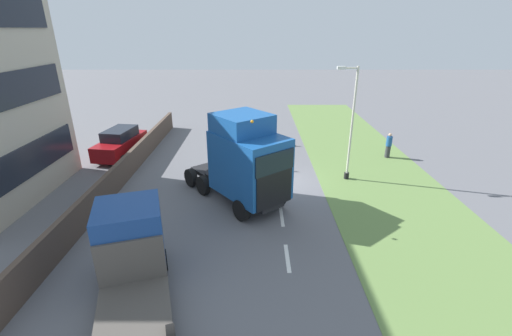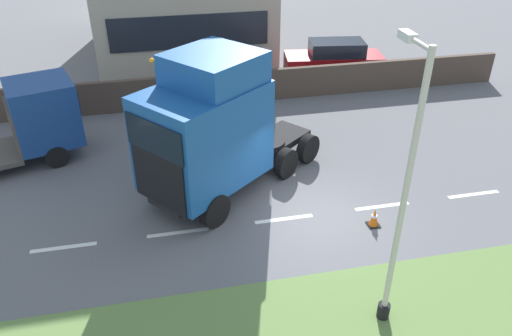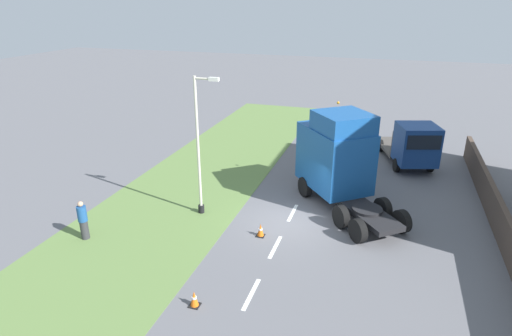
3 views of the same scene
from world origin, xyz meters
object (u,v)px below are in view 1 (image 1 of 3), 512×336
at_px(traffic_cone_lead, 289,167).
at_px(pedestrian, 389,146).
at_px(lorry_cab, 246,162).
at_px(parked_car, 121,143).
at_px(lamp_post, 350,129).
at_px(flatbed_truck, 131,247).
at_px(traffic_cone_trailing, 293,142).

bearing_deg(traffic_cone_lead, pedestrian, -160.82).
bearing_deg(lorry_cab, parked_car, -77.51).
distance_m(lamp_post, traffic_cone_lead, 4.47).
bearing_deg(traffic_cone_lead, lorry_cab, 59.70).
bearing_deg(flatbed_truck, parked_car, 94.54).
bearing_deg(lamp_post, traffic_cone_trailing, -68.33).
height_order(lorry_cab, pedestrian, lorry_cab).
xyz_separation_m(lorry_cab, pedestrian, (-9.72, -6.91, -1.47)).
relative_size(flatbed_truck, parked_car, 1.31).
distance_m(parked_car, lamp_post, 15.57).
height_order(parked_car, traffic_cone_trailing, parked_car).
distance_m(traffic_cone_lead, traffic_cone_trailing, 5.08).
relative_size(pedestrian, traffic_cone_lead, 3.05).
bearing_deg(pedestrian, lorry_cab, 35.43).
relative_size(traffic_cone_lead, traffic_cone_trailing, 1.00).
xyz_separation_m(parked_car, lamp_post, (-14.89, 4.05, 2.12)).
distance_m(lorry_cab, traffic_cone_lead, 5.53).
xyz_separation_m(pedestrian, traffic_cone_trailing, (6.34, -2.54, -0.59)).
height_order(lorry_cab, lamp_post, lamp_post).
relative_size(flatbed_truck, pedestrian, 3.66).
relative_size(flatbed_truck, traffic_cone_trailing, 11.17).
distance_m(lamp_post, pedestrian, 5.79).
xyz_separation_m(parked_car, traffic_cone_trailing, (-12.41, -2.19, -0.67)).
bearing_deg(pedestrian, traffic_cone_trailing, -21.86).
distance_m(parked_car, pedestrian, 18.75).
height_order(parked_car, lamp_post, lamp_post).
height_order(lamp_post, pedestrian, lamp_post).
bearing_deg(traffic_cone_lead, traffic_cone_trailing, -98.87).
distance_m(flatbed_truck, lamp_post, 13.35).
relative_size(parked_car, pedestrian, 2.80).
bearing_deg(parked_car, lamp_post, 173.20).
bearing_deg(pedestrian, traffic_cone_lead, 19.18).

